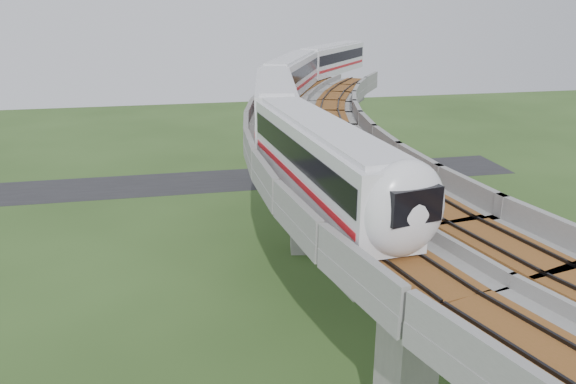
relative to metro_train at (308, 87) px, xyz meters
The scene contains 14 objects.
ground 20.32m from the metro_train, 98.98° to the right, with size 160.00×160.00×0.00m, color #2C461C.
dirt_lot 24.61m from the metro_train, 57.43° to the right, with size 18.00×26.00×0.04m, color #7E725B.
asphalt_road 18.83m from the metro_train, 100.19° to the left, with size 60.00×8.00×0.03m, color #232326.
viaduct 16.35m from the metro_train, 85.28° to the right, with size 19.58×73.98×11.40m.
metro_train is the anchor object (origin of this frame).
fence 20.99m from the metro_train, 65.63° to the right, with size 3.87×38.73×1.50m.
tree_0 15.02m from the metro_train, 34.95° to the left, with size 2.37×2.37×2.94m.
tree_1 13.24m from the metro_train, 16.92° to the left, with size 3.10×3.10×3.43m.
tree_2 12.21m from the metro_train, 24.81° to the right, with size 2.83×2.83×3.45m.
tree_3 14.05m from the metro_train, 61.09° to the right, with size 2.34×2.34×3.13m.
tree_4 17.13m from the metro_train, 71.72° to the right, with size 1.94×1.94×3.11m.
tree_5 21.23m from the metro_train, 78.43° to the right, with size 2.60×2.60×2.86m.
tree_6 26.42m from the metro_train, 77.62° to the right, with size 2.65×2.65×2.97m.
car_dark 18.75m from the metro_train, 50.79° to the right, with size 1.81×4.46×1.29m, color black.
Camera 1 is at (-8.52, -30.27, 19.46)m, focal length 35.00 mm.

